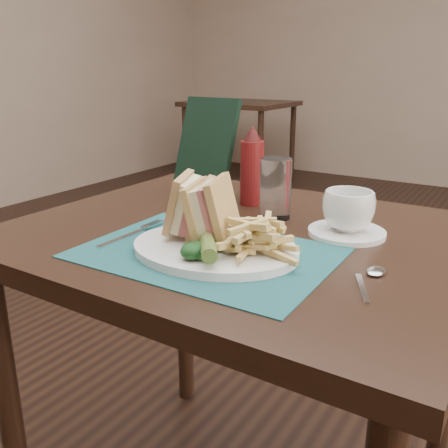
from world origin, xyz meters
name	(u,v)px	position (x,y,z in m)	size (l,w,h in m)	color
floor	(316,405)	(0.00, 0.00, 0.00)	(7.00, 7.00, 0.00)	black
table_main	(239,386)	(0.00, -0.50, 0.38)	(0.90, 0.75, 0.75)	black
table_bg_left	(239,143)	(-1.87, 2.65, 0.38)	(0.90, 0.75, 0.75)	black
placemat	(207,253)	(0.02, -0.65, 0.75)	(0.44, 0.31, 0.00)	#194F51
plate	(215,249)	(0.03, -0.64, 0.76)	(0.30, 0.24, 0.01)	white
sandwich_half_a	(179,204)	(-0.06, -0.63, 0.82)	(0.06, 0.11, 0.10)	tan
sandwich_half_b	(201,209)	(0.00, -0.63, 0.82)	(0.06, 0.12, 0.10)	tan
kale_garnish	(197,248)	(0.04, -0.70, 0.78)	(0.11, 0.08, 0.03)	#133517
pickle_spear	(208,244)	(0.05, -0.70, 0.79)	(0.03, 0.03, 0.12)	#4B6727
fries_pile	(256,233)	(0.11, -0.63, 0.80)	(0.18, 0.20, 0.06)	tan
fork	(132,232)	(-0.16, -0.65, 0.76)	(0.03, 0.17, 0.01)	silver
spoon	(367,280)	(0.30, -0.62, 0.76)	(0.03, 0.15, 0.01)	silver
saucer	(347,232)	(0.19, -0.42, 0.76)	(0.15, 0.15, 0.01)	white
coffee_cup	(348,211)	(0.19, -0.42, 0.80)	(0.10, 0.10, 0.08)	white
drinking_glass	(275,188)	(0.02, -0.39, 0.81)	(0.07, 0.07, 0.13)	white
ketchup_bottle	(252,165)	(-0.08, -0.32, 0.84)	(0.05, 0.05, 0.19)	#601011
check_presenter	(205,149)	(-0.20, -0.33, 0.87)	(0.15, 0.02, 0.25)	black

